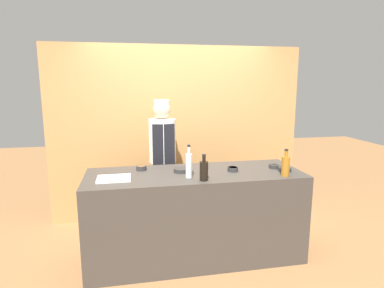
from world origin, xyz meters
name	(u,v)px	position (x,y,z in m)	size (l,w,h in m)	color
ground_plane	(195,255)	(0.00, 0.00, 0.00)	(14.00, 14.00, 0.00)	olive
cabinet_wall	(178,133)	(0.00, 1.24, 1.20)	(3.50, 0.18, 2.40)	#B7844C
counter	(195,215)	(0.00, 0.00, 0.48)	(2.29, 0.81, 0.96)	#3D3833
sauce_bowl_white	(181,170)	(-0.14, 0.05, 0.98)	(0.16, 0.16, 0.04)	#2D2D2D
sauce_bowl_orange	(233,169)	(0.41, -0.03, 0.98)	(0.11, 0.11, 0.05)	#2D2D2D
sauce_bowl_red	(274,166)	(0.91, 0.01, 0.98)	(0.12, 0.12, 0.04)	#2D2D2D
sauce_bowl_brown	(141,168)	(-0.56, 0.21, 0.98)	(0.11, 0.11, 0.05)	#2D2D2D
sauce_bowl_green	(285,169)	(0.97, -0.12, 0.98)	(0.14, 0.14, 0.04)	#2D2D2D
cutting_board	(114,178)	(-0.84, -0.09, 0.97)	(0.33, 0.24, 0.02)	white
bottle_amber	(286,166)	(0.88, -0.30, 1.07)	(0.08, 0.08, 0.28)	#9E661E
bottle_soy	(204,170)	(0.03, -0.29, 1.06)	(0.08, 0.08, 0.26)	black
bottle_clear	(189,165)	(-0.10, -0.17, 1.09)	(0.06, 0.06, 0.34)	silver
chef_center	(163,160)	(-0.27, 0.73, 0.93)	(0.34, 0.34, 1.69)	#28282D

